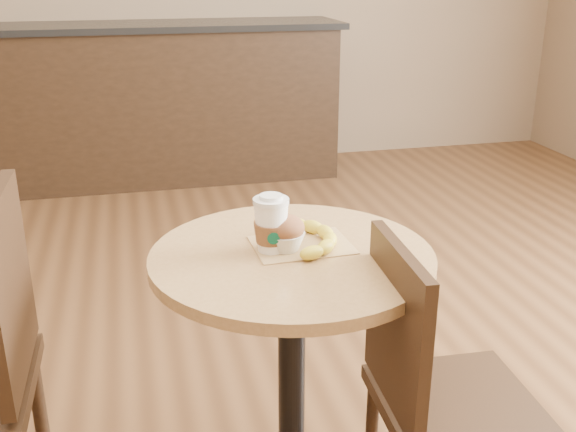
% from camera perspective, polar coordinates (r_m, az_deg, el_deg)
% --- Properties ---
extents(cafe_table, '(0.69, 0.69, 0.75)m').
position_cam_1_polar(cafe_table, '(1.74, 0.31, -9.74)').
color(cafe_table, black).
rests_on(cafe_table, ground).
extents(chair_right, '(0.39, 0.39, 0.84)m').
position_cam_1_polar(chair_right, '(1.68, 12.36, -14.35)').
color(chair_right, black).
rests_on(chair_right, ground).
extents(service_counter, '(2.30, 0.65, 1.04)m').
position_cam_1_polar(service_counter, '(4.67, -9.98, 9.47)').
color(service_counter, black).
rests_on(service_counter, ground).
extents(kraft_bag, '(0.25, 0.19, 0.00)m').
position_cam_1_polar(kraft_bag, '(1.68, 1.17, -2.47)').
color(kraft_bag, tan).
rests_on(kraft_bag, cafe_table).
extents(coffee_cup, '(0.09, 0.09, 0.14)m').
position_cam_1_polar(coffee_cup, '(1.62, -1.43, -0.89)').
color(coffee_cup, white).
rests_on(coffee_cup, cafe_table).
extents(muffin, '(0.10, 0.10, 0.09)m').
position_cam_1_polar(muffin, '(1.63, -0.28, -1.44)').
color(muffin, silver).
rests_on(muffin, kraft_bag).
extents(banana, '(0.16, 0.27, 0.03)m').
position_cam_1_polar(banana, '(1.68, 2.28, -1.76)').
color(banana, gold).
rests_on(banana, kraft_bag).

